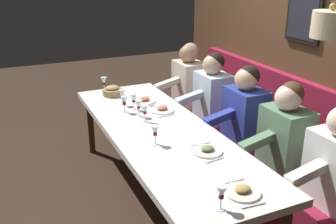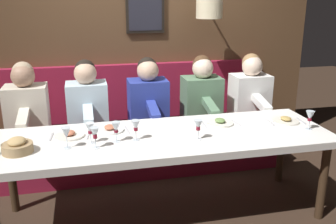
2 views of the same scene
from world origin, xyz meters
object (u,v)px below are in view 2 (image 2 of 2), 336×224
bread_bowl (17,146)px  wine_glass_1 (116,128)px  wine_glass_4 (66,134)px  diner_near (202,95)px  dining_table (164,142)px  diner_far (87,102)px  wine_glass_6 (95,134)px  wine_glass_0 (198,126)px  diner_middle (148,98)px  wine_glass_5 (136,126)px  diner_farthest (27,106)px  wine_glass_3 (310,117)px  wine_glass_2 (90,129)px  diner_nearest (250,92)px

bread_bowl → wine_glass_1: bearing=-86.2°
wine_glass_4 → diner_near: bearing=-54.1°
dining_table → diner_far: 1.07m
dining_table → wine_glass_1: wine_glass_1 is taller
diner_near → wine_glass_4: bearing=125.9°
bread_bowl → wine_glass_6: bearing=-94.3°
wine_glass_0 → wine_glass_4: same height
diner_far → diner_middle: bearing=-90.0°
wine_glass_5 → wine_glass_6: size_ratio=1.00×
diner_middle → wine_glass_6: 1.19m
diner_farthest → wine_glass_1: 1.22m
wine_glass_0 → wine_glass_4: size_ratio=1.00×
wine_glass_5 → wine_glass_0: bearing=-101.5°
diner_near → wine_glass_3: size_ratio=4.82×
wine_glass_2 → wine_glass_3: size_ratio=1.00×
diner_farthest → wine_glass_3: diner_farthest is taller
wine_glass_2 → diner_near: bearing=-52.2°
diner_nearest → bread_bowl: (-0.99, 2.28, -0.03)m
wine_glass_1 → dining_table: bearing=-81.1°
diner_nearest → diner_farthest: same height
wine_glass_0 → wine_glass_5: size_ratio=1.00×
diner_nearest → diner_near: (0.00, 0.56, 0.00)m
wine_glass_2 → wine_glass_4: 0.19m
diner_farthest → wine_glass_5: (-0.94, -0.93, 0.04)m
dining_table → wine_glass_5: (-0.06, 0.24, 0.18)m
diner_nearest → wine_glass_4: size_ratio=4.82×
dining_table → wine_glass_0: bearing=-122.9°
diner_middle → wine_glass_6: (-1.03, 0.58, 0.04)m
wine_glass_1 → wine_glass_6: size_ratio=1.00×
dining_table → diner_far: size_ratio=3.50×
diner_farthest → diner_middle: bearing=-90.0°
wine_glass_0 → wine_glass_6: size_ratio=1.00×
wine_glass_5 → wine_glass_6: bearing=106.9°
wine_glass_0 → diner_middle: bearing=12.0°
diner_far → wine_glass_4: size_ratio=4.82×
dining_table → diner_nearest: 1.46m
diner_farthest → bread_bowl: diner_farthest is taller
bread_bowl → wine_glass_3: bearing=-90.7°
wine_glass_2 → wine_glass_5: 0.35m
diner_far → wine_glass_4: diner_far is taller
wine_glass_2 → wine_glass_1: bearing=-95.6°
wine_glass_0 → bread_bowl: (0.04, 1.36, -0.07)m
wine_glass_3 → wine_glass_6: bearing=90.4°
dining_table → diner_middle: size_ratio=3.50×
wine_glass_5 → bread_bowl: (-0.05, 0.88, -0.07)m
wine_glass_4 → wine_glass_6: bearing=-101.9°
wine_glass_2 → wine_glass_3: same height
diner_near → wine_glass_3: diner_near is taller
diner_farthest → wine_glass_0: diner_farthest is taller
wine_glass_6 → diner_middle: bearing=-29.3°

